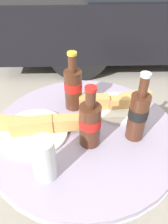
{
  "coord_description": "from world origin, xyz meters",
  "views": [
    {
      "loc": [
        -0.02,
        -0.59,
        1.29
      ],
      "look_at": [
        0.0,
        0.03,
        0.78
      ],
      "focal_mm": 35.0,
      "sensor_mm": 36.0,
      "label": 1
    }
  ],
  "objects_px": {
    "cola_bottle_right": "(73,87)",
    "cola_bottle_center": "(138,114)",
    "lunch_plate_far": "(115,104)",
    "lunch_plate_near": "(35,128)",
    "cola_bottle_left": "(90,123)",
    "bistro_table": "(84,159)",
    "drinking_glass": "(44,160)"
  },
  "relations": [
    {
      "from": "lunch_plate_far",
      "to": "bistro_table",
      "type": "bearing_deg",
      "value": -137.53
    },
    {
      "from": "cola_bottle_right",
      "to": "cola_bottle_left",
      "type": "bearing_deg",
      "value": -74.68
    },
    {
      "from": "cola_bottle_left",
      "to": "lunch_plate_far",
      "type": "distance_m",
      "value": 0.23
    },
    {
      "from": "bistro_table",
      "to": "cola_bottle_left",
      "type": "distance_m",
      "value": 0.28
    },
    {
      "from": "drinking_glass",
      "to": "lunch_plate_far",
      "type": "relative_size",
      "value": 0.47
    },
    {
      "from": "cola_bottle_left",
      "to": "cola_bottle_right",
      "type": "xyz_separation_m",
      "value": [
        -0.06,
        0.2,
        0.01
      ]
    },
    {
      "from": "cola_bottle_left",
      "to": "lunch_plate_near",
      "type": "distance_m",
      "value": 0.21
    },
    {
      "from": "cola_bottle_right",
      "to": "lunch_plate_near",
      "type": "height_order",
      "value": "cola_bottle_right"
    },
    {
      "from": "cola_bottle_right",
      "to": "lunch_plate_far",
      "type": "xyz_separation_m",
      "value": [
        0.17,
        -0.02,
        -0.07
      ]
    },
    {
      "from": "lunch_plate_far",
      "to": "cola_bottle_right",
      "type": "bearing_deg",
      "value": 174.18
    },
    {
      "from": "cola_bottle_left",
      "to": "drinking_glass",
      "type": "distance_m",
      "value": 0.19
    },
    {
      "from": "bistro_table",
      "to": "lunch_plate_near",
      "type": "xyz_separation_m",
      "value": [
        -0.18,
        -0.02,
        0.2
      ]
    },
    {
      "from": "bistro_table",
      "to": "drinking_glass",
      "type": "distance_m",
      "value": 0.34
    },
    {
      "from": "bistro_table",
      "to": "cola_bottle_center",
      "type": "bearing_deg",
      "value": -14.03
    },
    {
      "from": "cola_bottle_center",
      "to": "lunch_plate_near",
      "type": "relative_size",
      "value": 0.79
    },
    {
      "from": "drinking_glass",
      "to": "cola_bottle_center",
      "type": "bearing_deg",
      "value": 27.45
    },
    {
      "from": "lunch_plate_far",
      "to": "cola_bottle_center",
      "type": "bearing_deg",
      "value": -74.14
    },
    {
      "from": "lunch_plate_near",
      "to": "cola_bottle_right",
      "type": "bearing_deg",
      "value": 47.93
    },
    {
      "from": "cola_bottle_right",
      "to": "cola_bottle_center",
      "type": "height_order",
      "value": "cola_bottle_center"
    },
    {
      "from": "cola_bottle_center",
      "to": "lunch_plate_far",
      "type": "height_order",
      "value": "cola_bottle_center"
    },
    {
      "from": "drinking_glass",
      "to": "lunch_plate_near",
      "type": "bearing_deg",
      "value": 108.05
    },
    {
      "from": "bistro_table",
      "to": "cola_bottle_right",
      "type": "xyz_separation_m",
      "value": [
        -0.04,
        0.14,
        0.27
      ]
    },
    {
      "from": "bistro_table",
      "to": "lunch_plate_near",
      "type": "bearing_deg",
      "value": -174.48
    },
    {
      "from": "bistro_table",
      "to": "lunch_plate_far",
      "type": "distance_m",
      "value": 0.27
    },
    {
      "from": "cola_bottle_right",
      "to": "cola_bottle_center",
      "type": "bearing_deg",
      "value": -39.86
    },
    {
      "from": "lunch_plate_near",
      "to": "bistro_table",
      "type": "bearing_deg",
      "value": 5.52
    },
    {
      "from": "cola_bottle_right",
      "to": "lunch_plate_far",
      "type": "distance_m",
      "value": 0.18
    },
    {
      "from": "bistro_table",
      "to": "drinking_glass",
      "type": "bearing_deg",
      "value": -121.15
    },
    {
      "from": "bistro_table",
      "to": "lunch_plate_near",
      "type": "distance_m",
      "value": 0.27
    },
    {
      "from": "bistro_table",
      "to": "lunch_plate_near",
      "type": "height_order",
      "value": "lunch_plate_near"
    },
    {
      "from": "cola_bottle_center",
      "to": "cola_bottle_left",
      "type": "bearing_deg",
      "value": -171.25
    },
    {
      "from": "bistro_table",
      "to": "cola_bottle_left",
      "type": "relative_size",
      "value": 3.26
    }
  ]
}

